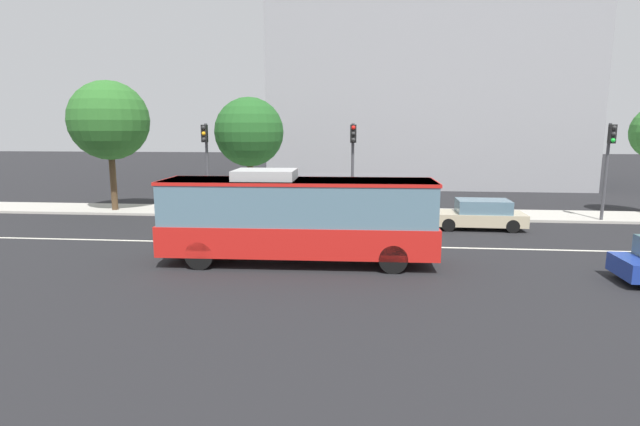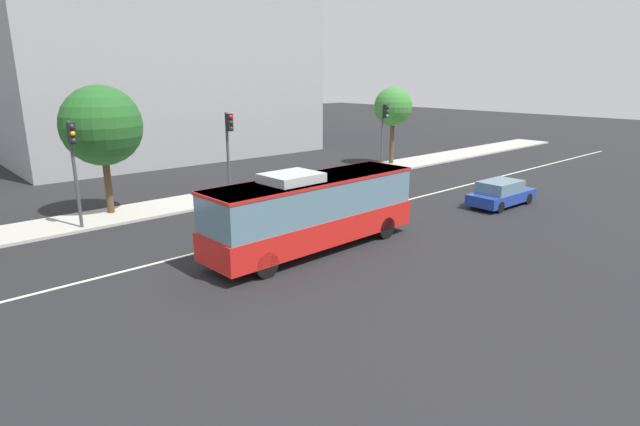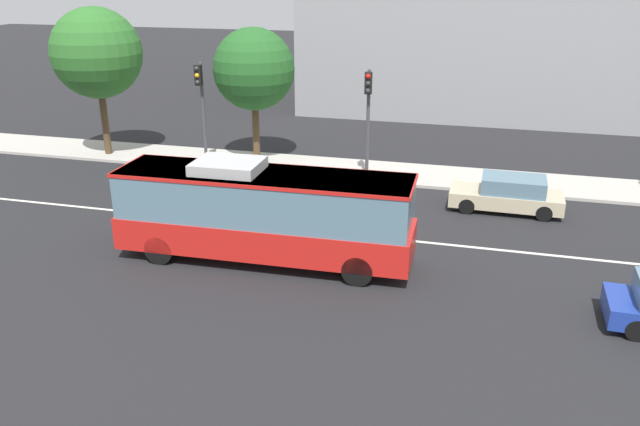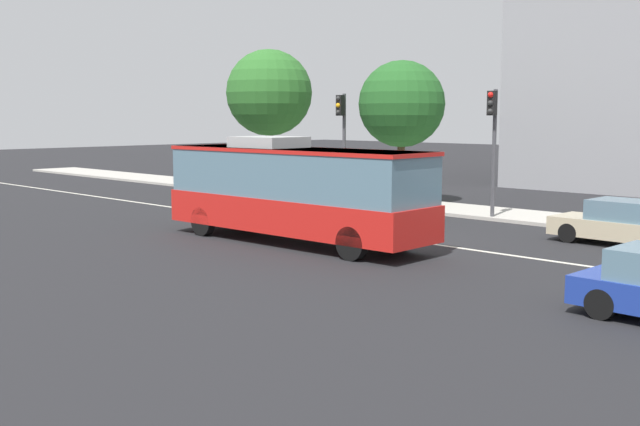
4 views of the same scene
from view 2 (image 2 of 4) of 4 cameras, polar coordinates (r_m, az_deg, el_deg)
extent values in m
plane|color=black|center=(24.89, -1.96, -1.52)|extent=(160.00, 160.00, 0.00)
cube|color=#B2ADA3|center=(31.13, -11.28, 1.78)|extent=(80.00, 3.41, 0.14)
cube|color=silver|center=(24.89, -1.96, -1.51)|extent=(76.00, 0.16, 0.01)
cube|color=red|center=(21.39, -0.69, -1.63)|extent=(10.06, 2.75, 1.10)
cube|color=slate|center=(21.04, -0.71, 1.86)|extent=(9.86, 2.67, 1.58)
cube|color=red|center=(20.88, -0.71, 3.80)|extent=(9.96, 2.72, 0.12)
cube|color=#B2B2B2|center=(20.06, -3.25, 3.99)|extent=(2.24, 1.85, 0.36)
cylinder|color=black|center=(24.57, 3.43, -0.55)|extent=(1.01, 0.32, 1.00)
cylinder|color=black|center=(23.18, 7.38, -1.64)|extent=(1.01, 0.32, 1.00)
cylinder|color=black|center=(20.40, -9.89, -4.13)|extent=(1.01, 0.32, 1.00)
cylinder|color=black|center=(18.70, -6.14, -5.82)|extent=(1.01, 0.32, 1.00)
cube|color=#1E3899|center=(30.51, 19.81, 1.76)|extent=(4.54, 1.91, 0.60)
cube|color=slate|center=(30.16, 19.67, 2.83)|extent=(2.56, 1.72, 0.64)
cylinder|color=black|center=(32.21, 19.91, 2.06)|extent=(0.65, 0.24, 0.64)
cylinder|color=black|center=(31.47, 22.41, 1.52)|extent=(0.65, 0.24, 0.64)
cylinder|color=black|center=(29.70, 16.98, 1.24)|extent=(0.65, 0.24, 0.64)
cylinder|color=black|center=(28.90, 19.62, 0.63)|extent=(0.65, 0.24, 0.64)
cube|color=#C6B793|center=(31.77, 1.77, 3.18)|extent=(4.53, 1.89, 0.60)
cube|color=slate|center=(31.81, 2.11, 4.34)|extent=(2.55, 1.70, 0.64)
cylinder|color=black|center=(30.26, 0.69, 2.17)|extent=(0.64, 0.23, 0.64)
cylinder|color=black|center=(31.45, -1.24, 2.68)|extent=(0.64, 0.23, 0.64)
cylinder|color=black|center=(32.27, 4.70, 2.96)|extent=(0.64, 0.23, 0.64)
cylinder|color=black|center=(33.38, 2.75, 3.41)|extent=(0.64, 0.23, 0.64)
cylinder|color=#47474C|center=(29.45, -10.33, 6.08)|extent=(0.16, 0.16, 5.20)
cube|color=black|center=(28.97, -10.19, 10.03)|extent=(0.34, 0.31, 0.96)
sphere|color=red|center=(28.82, -10.04, 10.65)|extent=(0.22, 0.22, 0.22)
sphere|color=#2D2D2D|center=(28.85, -10.01, 10.02)|extent=(0.22, 0.22, 0.22)
sphere|color=#2D2D2D|center=(28.88, -9.98, 9.39)|extent=(0.22, 0.22, 0.22)
cylinder|color=#47474C|center=(26.34, -25.88, 3.70)|extent=(0.16, 0.16, 5.20)
cube|color=black|center=(25.79, -26.23, 8.07)|extent=(0.32, 0.28, 0.96)
sphere|color=#2D2D2D|center=(25.61, -26.22, 8.76)|extent=(0.22, 0.22, 0.22)
sphere|color=#F9A514|center=(25.64, -26.13, 8.05)|extent=(0.22, 0.22, 0.22)
sphere|color=#2D2D2D|center=(25.68, -26.05, 7.35)|extent=(0.22, 0.22, 0.22)
cylinder|color=#47474C|center=(38.01, 7.01, 8.27)|extent=(0.16, 0.16, 5.20)
cube|color=black|center=(37.63, 7.44, 11.32)|extent=(0.32, 0.28, 0.96)
sphere|color=#2D2D2D|center=(37.51, 7.63, 11.79)|extent=(0.22, 0.22, 0.22)
sphere|color=#2D2D2D|center=(37.54, 7.61, 11.31)|extent=(0.22, 0.22, 0.22)
sphere|color=#1ED838|center=(37.56, 7.60, 10.82)|extent=(0.22, 0.22, 0.22)
cylinder|color=#4C3823|center=(42.20, 8.11, 7.82)|extent=(0.36, 0.36, 3.58)
sphere|color=#387F33|center=(41.92, 8.26, 11.81)|extent=(3.07, 3.07, 3.07)
cylinder|color=#4C3823|center=(28.77, -22.78, 2.87)|extent=(0.36, 0.36, 3.20)
sphere|color=#235B23|center=(28.32, -23.44, 9.04)|extent=(4.06, 4.06, 4.06)
cube|color=#939399|center=(50.67, -18.48, 19.93)|extent=(26.11, 17.14, 23.80)
cube|color=slate|center=(57.24, -5.41, 10.18)|extent=(0.17, 15.28, 1.50)
cube|color=slate|center=(57.04, -5.49, 13.59)|extent=(0.17, 15.28, 1.50)
cube|color=slate|center=(57.04, -5.59, 17.00)|extent=(0.17, 15.28, 1.50)
cube|color=slate|center=(57.24, -5.68, 20.40)|extent=(0.17, 15.28, 1.50)
camera|label=1|loc=(16.23, 55.54, 0.56)|focal=27.80mm
camera|label=3|loc=(20.72, 59.84, 13.96)|focal=35.78mm
camera|label=4|loc=(31.36, 51.12, 3.97)|focal=42.54mm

